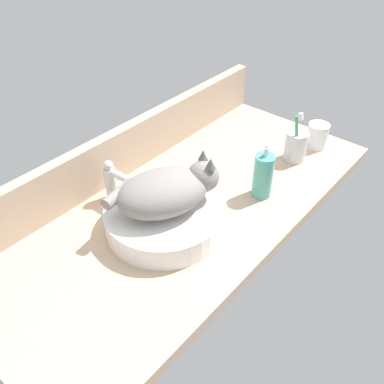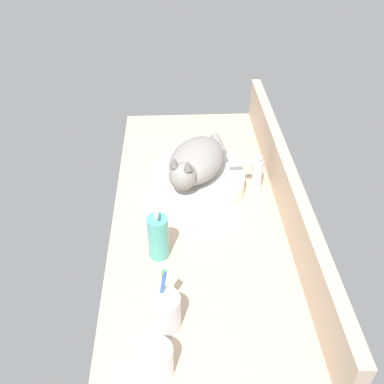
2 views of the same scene
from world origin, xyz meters
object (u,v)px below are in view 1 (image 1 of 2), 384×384
cat (167,190)px  soap_dispenser (263,176)px  water_glass (317,137)px  toothbrush_cup (296,146)px  sink_basin (164,218)px  faucet (113,180)px

cat → soap_dispenser: size_ratio=1.74×
cat → water_glass: cat is taller
soap_dispenser → toothbrush_cup: (23.60, 2.00, -1.67)cm
sink_basin → toothbrush_cup: 54.61cm
water_glass → faucet: bearing=154.3°
cat → water_glass: size_ratio=3.44×
toothbrush_cup → soap_dispenser: bearing=-175.1°
soap_dispenser → faucet: bearing=133.5°
sink_basin → cat: cat is taller
water_glass → soap_dispenser: bearing=-179.7°
cat → toothbrush_cup: cat is taller
cat → faucet: bearing=95.4°
water_glass → sink_basin: bearing=169.3°
soap_dispenser → sink_basin: bearing=157.2°
toothbrush_cup → cat: bearing=169.1°
soap_dispenser → water_glass: size_ratio=1.97×
sink_basin → water_glass: 67.01cm
cat → faucet: cat is taller
cat → sink_basin: bearing=158.5°
sink_basin → water_glass: water_glass is taller
faucet → water_glass: 73.87cm
cat → water_glass: 66.27cm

